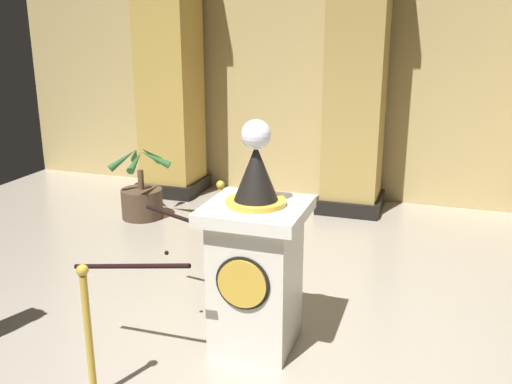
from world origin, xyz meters
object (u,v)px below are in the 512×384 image
(potted_palm_left, at_px, (142,196))
(stanchion_near, at_px, (222,247))
(stanchion_far, at_px, (90,354))
(pedestal_clock, at_px, (256,261))

(potted_palm_left, bearing_deg, stanchion_near, -40.69)
(stanchion_far, distance_m, potted_palm_left, 3.85)
(pedestal_clock, bearing_deg, stanchion_far, -129.13)
(pedestal_clock, bearing_deg, potted_palm_left, 134.35)
(stanchion_far, bearing_deg, pedestal_clock, 50.87)
(stanchion_near, height_order, stanchion_far, stanchion_near)
(stanchion_near, relative_size, stanchion_far, 1.04)
(stanchion_near, height_order, potted_palm_left, stanchion_near)
(stanchion_far, bearing_deg, potted_palm_left, 114.28)
(stanchion_near, xyz_separation_m, potted_palm_left, (-1.74, 1.49, -0.08))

